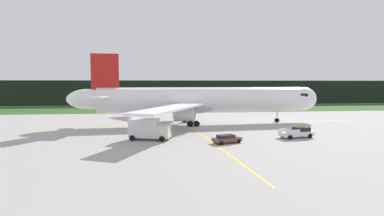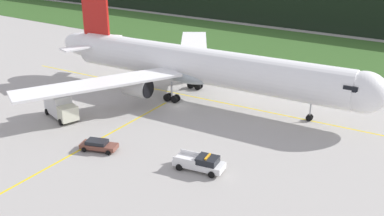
{
  "view_description": "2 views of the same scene",
  "coord_description": "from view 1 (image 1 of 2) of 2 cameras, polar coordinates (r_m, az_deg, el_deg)",
  "views": [
    {
      "loc": [
        -9.18,
        -62.78,
        9.11
      ],
      "look_at": [
        -1.28,
        5.58,
        3.54
      ],
      "focal_mm": 28.64,
      "sensor_mm": 36.0,
      "label": 1
    },
    {
      "loc": [
        37.73,
        -49.34,
        24.19
      ],
      "look_at": [
        6.53,
        -5.23,
        2.69
      ],
      "focal_mm": 40.44,
      "sensor_mm": 36.0,
      "label": 2
    }
  ],
  "objects": [
    {
      "name": "distant_tree_line",
      "position": [
        132.3,
        -2.62,
        2.91
      ],
      "size": [
        288.0,
        6.51,
        10.31
      ],
      "primitive_type": "cube",
      "color": "black",
      "rests_on": "ground"
    },
    {
      "name": "ops_pickup_truck",
      "position": [
        54.37,
        19.04,
        -4.31
      ],
      "size": [
        5.99,
        3.21,
        1.94
      ],
      "color": "silver",
      "rests_on": "ground"
    },
    {
      "name": "taxiway_centerline_spur",
      "position": [
        45.59,
        4.51,
        -6.91
      ],
      "size": [
        3.29,
        37.53,
        0.01
      ],
      "primitive_type": "cube",
      "rotation": [
        0.0,
        0.0,
        -1.49
      ],
      "color": "yellow",
      "rests_on": "ground"
    },
    {
      "name": "airliner",
      "position": [
        68.14,
        1.82,
        1.41
      ],
      "size": [
        56.58,
        49.63,
        15.25
      ],
      "color": "white",
      "rests_on": "ground"
    },
    {
      "name": "staff_car",
      "position": [
        47.17,
        6.47,
        -5.67
      ],
      "size": [
        4.81,
        3.22,
        1.3
      ],
      "color": "brown",
      "rests_on": "ground"
    },
    {
      "name": "grass_verge",
      "position": [
        110.51,
        -1.81,
        -0.1
      ],
      "size": [
        320.0,
        31.36,
        0.04
      ],
      "primitive_type": "cube",
      "color": "#2E5320",
      "rests_on": "ground"
    },
    {
      "name": "taxiway_centerline_main",
      "position": [
        68.79,
        2.35,
        -2.99
      ],
      "size": [
        73.54,
        6.16,
        0.01
      ],
      "primitive_type": "cube",
      "rotation": [
        0.0,
        0.0,
        0.08
      ],
      "color": "yellow",
      "rests_on": "ground"
    },
    {
      "name": "ground",
      "position": [
        64.1,
        1.71,
        -3.55
      ],
      "size": [
        320.0,
        320.0,
        0.0
      ],
      "primitive_type": "plane",
      "color": "#A29E99"
    },
    {
      "name": "catering_truck",
      "position": [
        49.79,
        -8.11,
        -3.87
      ],
      "size": [
        6.88,
        4.1,
        3.57
      ],
      "color": "beige",
      "rests_on": "ground"
    }
  ]
}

